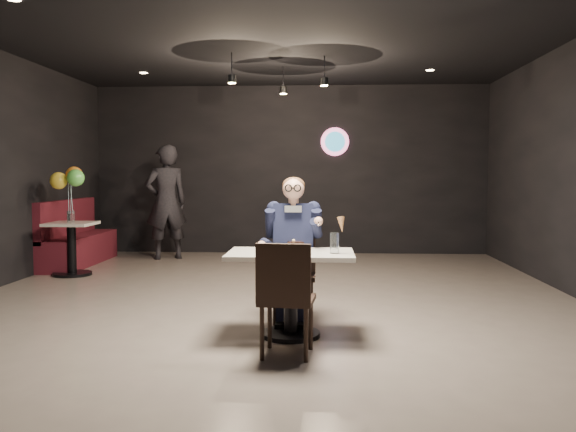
# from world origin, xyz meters

# --- Properties ---
(floor) EXTENTS (9.00, 9.00, 0.00)m
(floor) POSITION_xyz_m (0.00, 0.00, 0.00)
(floor) COLOR slate
(floor) RESTS_ON ground
(wall_sign) EXTENTS (0.50, 0.06, 0.50)m
(wall_sign) POSITION_xyz_m (0.80, 4.47, 2.00)
(wall_sign) COLOR pink
(wall_sign) RESTS_ON floor
(pendant_lights) EXTENTS (1.40, 1.20, 0.36)m
(pendant_lights) POSITION_xyz_m (0.00, 2.00, 2.88)
(pendant_lights) COLOR black
(pendant_lights) RESTS_ON floor
(main_table) EXTENTS (1.10, 0.70, 0.75)m
(main_table) POSITION_xyz_m (0.30, -1.16, 0.38)
(main_table) COLOR silver
(main_table) RESTS_ON floor
(chair_far) EXTENTS (0.42, 0.46, 0.92)m
(chair_far) POSITION_xyz_m (0.30, -0.61, 0.46)
(chair_far) COLOR black
(chair_far) RESTS_ON floor
(chair_near) EXTENTS (0.46, 0.50, 0.92)m
(chair_near) POSITION_xyz_m (0.30, -1.71, 0.46)
(chair_near) COLOR black
(chair_near) RESTS_ON floor
(seated_man) EXTENTS (0.60, 0.80, 1.44)m
(seated_man) POSITION_xyz_m (0.30, -0.61, 0.72)
(seated_man) COLOR black
(seated_man) RESTS_ON floor
(dessert_plate) EXTENTS (0.20, 0.20, 0.01)m
(dessert_plate) POSITION_xyz_m (0.32, -1.21, 0.76)
(dessert_plate) COLOR white
(dessert_plate) RESTS_ON main_table
(cake_slice) EXTENTS (0.14, 0.13, 0.08)m
(cake_slice) POSITION_xyz_m (0.35, -1.27, 0.80)
(cake_slice) COLOR black
(cake_slice) RESTS_ON dessert_plate
(mint_leaf) EXTENTS (0.05, 0.04, 0.01)m
(mint_leaf) POSITION_xyz_m (0.36, -1.26, 0.84)
(mint_leaf) COLOR green
(mint_leaf) RESTS_ON cake_slice
(sundae_glass) EXTENTS (0.08, 0.08, 0.18)m
(sundae_glass) POSITION_xyz_m (0.68, -1.22, 0.84)
(sundae_glass) COLOR silver
(sundae_glass) RESTS_ON main_table
(wafer_cone) EXTENTS (0.08, 0.08, 0.13)m
(wafer_cone) POSITION_xyz_m (0.74, -1.24, 1.00)
(wafer_cone) COLOR tan
(wafer_cone) RESTS_ON sundae_glass
(booth_bench) EXTENTS (0.51, 2.05, 1.02)m
(booth_bench) POSITION_xyz_m (-3.25, 2.90, 0.51)
(booth_bench) COLOR #4A0F1A
(booth_bench) RESTS_ON floor
(side_table) EXTENTS (0.62, 0.62, 0.78)m
(side_table) POSITION_xyz_m (-2.95, 1.90, 0.39)
(side_table) COLOR silver
(side_table) RESTS_ON floor
(balloon_vase) EXTENTS (0.11, 0.11, 0.16)m
(balloon_vase) POSITION_xyz_m (-2.95, 1.90, 0.83)
(balloon_vase) COLOR silver
(balloon_vase) RESTS_ON side_table
(balloon_bunch) EXTENTS (0.44, 0.44, 0.72)m
(balloon_bunch) POSITION_xyz_m (-2.95, 1.90, 1.26)
(balloon_bunch) COLOR yellow
(balloon_bunch) RESTS_ON balloon_vase
(passerby) EXTENTS (0.83, 0.72, 1.91)m
(passerby) POSITION_xyz_m (-2.03, 3.61, 0.96)
(passerby) COLOR black
(passerby) RESTS_ON floor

